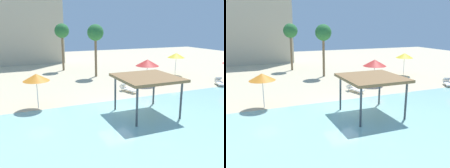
# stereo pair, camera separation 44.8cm
# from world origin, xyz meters

# --- Properties ---
(ground_plane) EXTENTS (80.00, 80.00, 0.00)m
(ground_plane) POSITION_xyz_m (0.00, 0.00, 0.00)
(ground_plane) COLOR beige
(lagoon_water) EXTENTS (44.00, 13.50, 0.04)m
(lagoon_water) POSITION_xyz_m (0.00, -5.25, 0.02)
(lagoon_water) COLOR #99D1C6
(lagoon_water) RESTS_ON ground
(shade_pavilion) EXTENTS (3.92, 3.92, 2.69)m
(shade_pavilion) POSITION_xyz_m (1.16, -2.10, 2.51)
(shade_pavilion) COLOR #42474C
(shade_pavilion) RESTS_ON ground
(beach_umbrella_yellow_0) EXTENTS (2.08, 2.08, 2.70)m
(beach_umbrella_yellow_0) POSITION_xyz_m (11.51, 8.25, 2.41)
(beach_umbrella_yellow_0) COLOR silver
(beach_umbrella_yellow_0) RESTS_ON ground
(beach_umbrella_orange_3) EXTENTS (1.91, 1.91, 2.60)m
(beach_umbrella_orange_3) POSITION_xyz_m (-5.55, 2.09, 2.34)
(beach_umbrella_orange_3) COLOR silver
(beach_umbrella_orange_3) RESTS_ON ground
(beach_umbrella_red_4) EXTENTS (2.41, 2.41, 2.59)m
(beach_umbrella_red_4) POSITION_xyz_m (5.74, 5.44, 2.25)
(beach_umbrella_red_4) COLOR silver
(beach_umbrella_red_4) RESTS_ON ground
(lounge_chair_0) EXTENTS (1.51, 1.93, 0.74)m
(lounge_chair_0) POSITION_xyz_m (12.39, 2.14, 0.33)
(lounge_chair_0) COLOR white
(lounge_chair_0) RESTS_ON ground
(lounge_chair_1) EXTENTS (1.13, 1.99, 0.74)m
(lounge_chair_1) POSITION_xyz_m (2.59, 3.58, 0.33)
(lounge_chair_1) COLOR white
(lounge_chair_1) RESTS_ON ground
(palm_tree_0) EXTENTS (1.90, 1.90, 6.24)m
(palm_tree_0) POSITION_xyz_m (-0.68, 16.62, 5.14)
(palm_tree_0) COLOR brown
(palm_tree_0) RESTS_ON ground
(palm_tree_1) EXTENTS (1.90, 1.90, 6.13)m
(palm_tree_1) POSITION_xyz_m (2.11, 11.13, 5.04)
(palm_tree_1) COLOR brown
(palm_tree_1) RESTS_ON ground
(hotel_block_0) EXTENTS (17.37, 11.68, 15.23)m
(hotel_block_0) POSITION_xyz_m (-7.77, 28.91, 7.61)
(hotel_block_0) COLOR beige
(hotel_block_0) RESTS_ON ground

